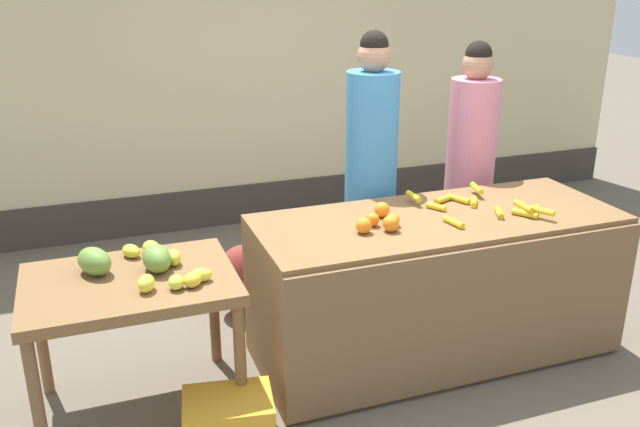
{
  "coord_description": "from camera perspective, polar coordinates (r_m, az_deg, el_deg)",
  "views": [
    {
      "loc": [
        -1.57,
        -3.23,
        2.27
      ],
      "look_at": [
        -0.34,
        0.15,
        0.94
      ],
      "focal_mm": 38.13,
      "sensor_mm": 36.0,
      "label": 1
    }
  ],
  "objects": [
    {
      "name": "side_table_wooden",
      "position": [
        3.61,
        -15.6,
        -6.69
      ],
      "size": [
        1.05,
        0.77,
        0.77
      ],
      "color": "brown",
      "rests_on": "ground"
    },
    {
      "name": "orange_pile",
      "position": [
        3.78,
        5.08,
        -0.51
      ],
      "size": [
        0.29,
        0.31,
        0.09
      ],
      "color": "orange",
      "rests_on": "fruit_stall_counter"
    },
    {
      "name": "produce_crate",
      "position": [
        3.56,
        -7.68,
        -16.83
      ],
      "size": [
        0.49,
        0.39,
        0.26
      ],
      "primitive_type": "cube",
      "rotation": [
        0.0,
        0.0,
        -0.17
      ],
      "color": "gold",
      "rests_on": "ground"
    },
    {
      "name": "fruit_stall_counter",
      "position": [
        4.16,
        9.65,
        -6.01
      ],
      "size": [
        2.15,
        0.86,
        0.89
      ],
      "color": "brown",
      "rests_on": "ground"
    },
    {
      "name": "mango_papaya_pile",
      "position": [
        3.59,
        -14.95,
        -3.96
      ],
      "size": [
        0.66,
        0.61,
        0.14
      ],
      "color": "yellow",
      "rests_on": "side_table_wooden"
    },
    {
      "name": "market_wall_back",
      "position": [
        6.16,
        -5.09,
        12.32
      ],
      "size": [
        7.53,
        0.23,
        2.9
      ],
      "color": "beige",
      "rests_on": "ground"
    },
    {
      "name": "vendor_woman_pink_shirt",
      "position": [
        4.92,
        12.44,
        3.66
      ],
      "size": [
        0.34,
        0.34,
        1.78
      ],
      "color": "#33333D",
      "rests_on": "ground"
    },
    {
      "name": "produce_sack",
      "position": [
        4.64,
        -6.47,
        -5.56
      ],
      "size": [
        0.41,
        0.36,
        0.5
      ],
      "primitive_type": "ellipsoid",
      "rotation": [
        0.0,
        0.0,
        2.96
      ],
      "color": "maroon",
      "rests_on": "ground"
    },
    {
      "name": "banana_bunch_pile",
      "position": [
        4.14,
        13.49,
        0.66
      ],
      "size": [
        0.68,
        0.64,
        0.07
      ],
      "color": "yellow",
      "rests_on": "fruit_stall_counter"
    },
    {
      "name": "ground_plane",
      "position": [
        4.25,
        5.17,
        -12.04
      ],
      "size": [
        24.0,
        24.0,
        0.0
      ],
      "primitive_type": "plane",
      "color": "#665B4C"
    },
    {
      "name": "vendor_woman_blue_shirt",
      "position": [
        4.48,
        4.28,
        3.17
      ],
      "size": [
        0.34,
        0.34,
        1.88
      ],
      "color": "#33333D",
      "rests_on": "ground"
    }
  ]
}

